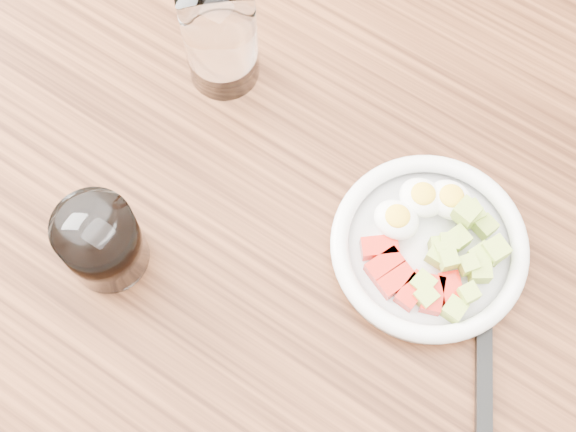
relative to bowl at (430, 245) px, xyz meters
name	(u,v)px	position (x,y,z in m)	size (l,w,h in m)	color
ground	(289,374)	(-0.12, -0.07, -0.79)	(4.00, 4.00, 0.00)	brown
dining_table	(291,270)	(-0.12, -0.07, -0.12)	(1.50, 0.90, 0.77)	brown
bowl	(430,245)	(0.00, 0.00, 0.00)	(0.19, 0.19, 0.05)	white
fork	(484,415)	(0.12, -0.11, -0.01)	(0.12, 0.20, 0.01)	black
water_glass	(220,35)	(-0.29, 0.06, 0.05)	(0.08, 0.08, 0.13)	white
coffee_glass	(102,243)	(-0.26, -0.18, 0.03)	(0.08, 0.08, 0.09)	white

